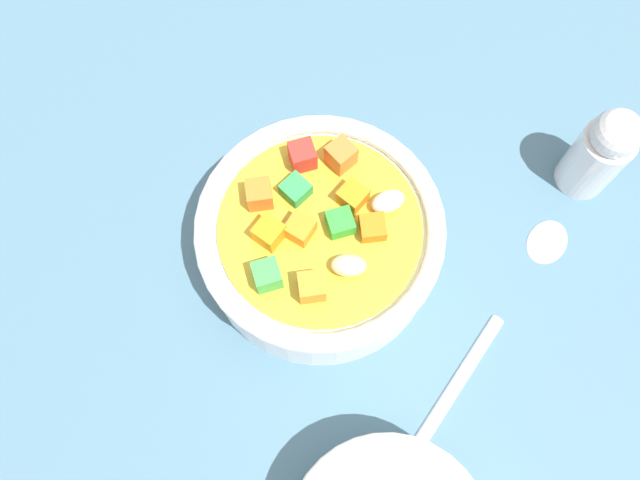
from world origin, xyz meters
The scene contains 4 objects.
ground_plane centered at (0.00, 0.00, -1.00)cm, with size 140.00×140.00×2.00cm, color #42667A.
soup_bowl_main centered at (0.01, 0.01, 3.14)cm, with size 15.34×15.34×7.01cm.
spoon centered at (0.12, -12.29, 0.42)cm, with size 20.76×5.05×0.89cm.
pepper_shaker centered at (13.20, -13.90, 3.96)cm, with size 3.52×3.52×8.03cm.
Camera 1 is at (-12.90, -6.35, 43.57)cm, focal length 38.03 mm.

